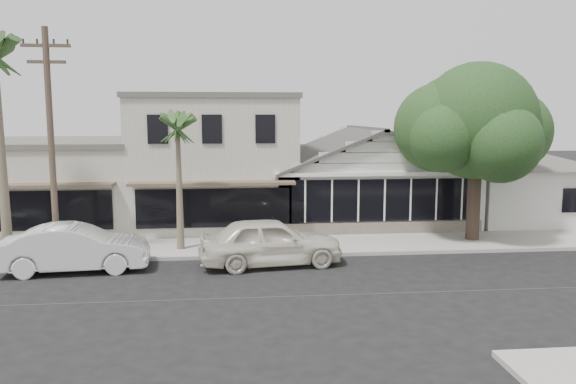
{
  "coord_description": "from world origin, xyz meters",
  "views": [
    {
      "loc": [
        -2.1,
        -17.09,
        5.7
      ],
      "look_at": [
        0.19,
        6.0,
        2.53
      ],
      "focal_mm": 35.0,
      "sensor_mm": 36.0,
      "label": 1
    }
  ],
  "objects": [
    {
      "name": "ground",
      "position": [
        0.0,
        0.0,
        0.0
      ],
      "size": [
        140.0,
        140.0,
        0.0
      ],
      "primitive_type": "plane",
      "color": "black",
      "rests_on": "ground"
    },
    {
      "name": "sidewalk_north",
      "position": [
        -8.0,
        6.75,
        0.07
      ],
      "size": [
        90.0,
        3.5,
        0.15
      ],
      "primitive_type": "cube",
      "color": "#9E9991",
      "rests_on": "ground"
    },
    {
      "name": "corner_shop",
      "position": [
        5.0,
        12.47,
        2.62
      ],
      "size": [
        10.4,
        8.6,
        5.1
      ],
      "color": "silver",
      "rests_on": "ground"
    },
    {
      "name": "side_cottage",
      "position": [
        13.2,
        11.5,
        1.5
      ],
      "size": [
        6.0,
        6.0,
        3.0
      ],
      "primitive_type": "cube",
      "color": "silver",
      "rests_on": "ground"
    },
    {
      "name": "row_building_near",
      "position": [
        -3.0,
        13.5,
        3.25
      ],
      "size": [
        8.0,
        10.0,
        6.5
      ],
      "primitive_type": "cube",
      "color": "beige",
      "rests_on": "ground"
    },
    {
      "name": "row_building_midnear",
      "position": [
        -12.0,
        13.5,
        2.1
      ],
      "size": [
        10.0,
        10.0,
        4.2
      ],
      "primitive_type": "cube",
      "color": "beige",
      "rests_on": "ground"
    },
    {
      "name": "utility_pole",
      "position": [
        -9.0,
        5.2,
        4.79
      ],
      "size": [
        1.8,
        0.24,
        9.0
      ],
      "color": "brown",
      "rests_on": "ground"
    },
    {
      "name": "car_0",
      "position": [
        -0.69,
        3.86,
        0.93
      ],
      "size": [
        5.67,
        2.86,
        1.85
      ],
      "primitive_type": "imported",
      "rotation": [
        0.0,
        0.0,
        1.7
      ],
      "color": "silver",
      "rests_on": "ground"
    },
    {
      "name": "car_1",
      "position": [
        -7.9,
        3.72,
        0.87
      ],
      "size": [
        5.41,
        2.26,
        1.74
      ],
      "primitive_type": "imported",
      "rotation": [
        0.0,
        0.0,
        1.65
      ],
      "color": "silver",
      "rests_on": "ground"
    },
    {
      "name": "shade_tree",
      "position": [
        8.61,
        7.11,
        5.3
      ],
      "size": [
        7.26,
        6.56,
        8.05
      ],
      "rotation": [
        0.0,
        0.0,
        -0.06
      ],
      "color": "#3F2F26",
      "rests_on": "ground"
    },
    {
      "name": "palm_east",
      "position": [
        -4.31,
        6.29,
        5.26
      ],
      "size": [
        2.82,
        2.82,
        6.2
      ],
      "color": "#726651",
      "rests_on": "ground"
    }
  ]
}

